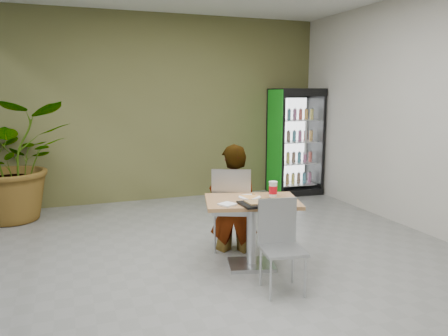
{
  "coord_description": "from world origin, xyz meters",
  "views": [
    {
      "loc": [
        -1.48,
        -4.04,
        1.87
      ],
      "look_at": [
        0.24,
        0.7,
        1.0
      ],
      "focal_mm": 35.0,
      "sensor_mm": 36.0,
      "label": 1
    }
  ],
  "objects_px": {
    "chair_far": "(232,203)",
    "beverage_fridge": "(295,142)",
    "chair_near": "(280,237)",
    "soda_cup": "(273,189)",
    "seated_woman": "(233,210)",
    "potted_plant": "(14,161)",
    "cafeteria_tray": "(260,203)",
    "dining_table": "(252,219)"
  },
  "relations": [
    {
      "from": "chair_far",
      "to": "cafeteria_tray",
      "type": "xyz_separation_m",
      "value": [
        0.03,
        -0.73,
        0.17
      ]
    },
    {
      "from": "cafeteria_tray",
      "to": "chair_near",
      "type": "bearing_deg",
      "value": -81.08
    },
    {
      "from": "potted_plant",
      "to": "cafeteria_tray",
      "type": "bearing_deg",
      "value": -50.14
    },
    {
      "from": "chair_near",
      "to": "seated_woman",
      "type": "distance_m",
      "value": 1.13
    },
    {
      "from": "beverage_fridge",
      "to": "potted_plant",
      "type": "relative_size",
      "value": 1.1
    },
    {
      "from": "seated_woman",
      "to": "soda_cup",
      "type": "bearing_deg",
      "value": 142.39
    },
    {
      "from": "cafeteria_tray",
      "to": "beverage_fridge",
      "type": "relative_size",
      "value": 0.2
    },
    {
      "from": "dining_table",
      "to": "seated_woman",
      "type": "distance_m",
      "value": 0.56
    },
    {
      "from": "chair_far",
      "to": "cafeteria_tray",
      "type": "bearing_deg",
      "value": 115.71
    },
    {
      "from": "seated_woman",
      "to": "cafeteria_tray",
      "type": "bearing_deg",
      "value": 112.43
    },
    {
      "from": "soda_cup",
      "to": "potted_plant",
      "type": "relative_size",
      "value": 0.09
    },
    {
      "from": "seated_woman",
      "to": "beverage_fridge",
      "type": "bearing_deg",
      "value": -108.23
    },
    {
      "from": "chair_far",
      "to": "beverage_fridge",
      "type": "distance_m",
      "value": 3.38
    },
    {
      "from": "chair_far",
      "to": "potted_plant",
      "type": "xyz_separation_m",
      "value": [
        -2.52,
        2.33,
        0.29
      ]
    },
    {
      "from": "soda_cup",
      "to": "beverage_fridge",
      "type": "relative_size",
      "value": 0.09
    },
    {
      "from": "chair_near",
      "to": "seated_woman",
      "type": "relative_size",
      "value": 0.55
    },
    {
      "from": "seated_woman",
      "to": "potted_plant",
      "type": "xyz_separation_m",
      "value": [
        -2.57,
        2.28,
        0.39
      ]
    },
    {
      "from": "dining_table",
      "to": "soda_cup",
      "type": "relative_size",
      "value": 6.73
    },
    {
      "from": "soda_cup",
      "to": "beverage_fridge",
      "type": "bearing_deg",
      "value": 56.97
    },
    {
      "from": "cafeteria_tray",
      "to": "beverage_fridge",
      "type": "bearing_deg",
      "value": 55.65
    },
    {
      "from": "seated_woman",
      "to": "soda_cup",
      "type": "xyz_separation_m",
      "value": [
        0.27,
        -0.5,
        0.34
      ]
    },
    {
      "from": "dining_table",
      "to": "beverage_fridge",
      "type": "height_order",
      "value": "beverage_fridge"
    },
    {
      "from": "dining_table",
      "to": "cafeteria_tray",
      "type": "relative_size",
      "value": 2.83
    },
    {
      "from": "soda_cup",
      "to": "beverage_fridge",
      "type": "distance_m",
      "value": 3.52
    },
    {
      "from": "beverage_fridge",
      "to": "dining_table",
      "type": "bearing_deg",
      "value": -123.41
    },
    {
      "from": "cafeteria_tray",
      "to": "beverage_fridge",
      "type": "distance_m",
      "value": 3.92
    },
    {
      "from": "chair_near",
      "to": "potted_plant",
      "type": "height_order",
      "value": "potted_plant"
    },
    {
      "from": "dining_table",
      "to": "soda_cup",
      "type": "distance_m",
      "value": 0.41
    },
    {
      "from": "dining_table",
      "to": "chair_near",
      "type": "xyz_separation_m",
      "value": [
        0.04,
        -0.57,
        -0.03
      ]
    },
    {
      "from": "dining_table",
      "to": "chair_near",
      "type": "bearing_deg",
      "value": -85.64
    },
    {
      "from": "dining_table",
      "to": "beverage_fridge",
      "type": "bearing_deg",
      "value": 53.91
    },
    {
      "from": "chair_far",
      "to": "cafeteria_tray",
      "type": "relative_size",
      "value": 2.56
    },
    {
      "from": "dining_table",
      "to": "seated_woman",
      "type": "relative_size",
      "value": 0.71
    },
    {
      "from": "chair_near",
      "to": "seated_woman",
      "type": "height_order",
      "value": "seated_woman"
    },
    {
      "from": "chair_far",
      "to": "soda_cup",
      "type": "height_order",
      "value": "chair_far"
    },
    {
      "from": "soda_cup",
      "to": "chair_far",
      "type": "bearing_deg",
      "value": 125.18
    },
    {
      "from": "chair_far",
      "to": "chair_near",
      "type": "height_order",
      "value": "chair_far"
    },
    {
      "from": "chair_far",
      "to": "chair_near",
      "type": "bearing_deg",
      "value": 117.92
    },
    {
      "from": "potted_plant",
      "to": "dining_table",
      "type": "bearing_deg",
      "value": -47.91
    },
    {
      "from": "chair_far",
      "to": "cafeteria_tray",
      "type": "height_order",
      "value": "chair_far"
    },
    {
      "from": "beverage_fridge",
      "to": "chair_near",
      "type": "bearing_deg",
      "value": -118.33
    },
    {
      "from": "seated_woman",
      "to": "potted_plant",
      "type": "bearing_deg",
      "value": -18.14
    }
  ]
}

